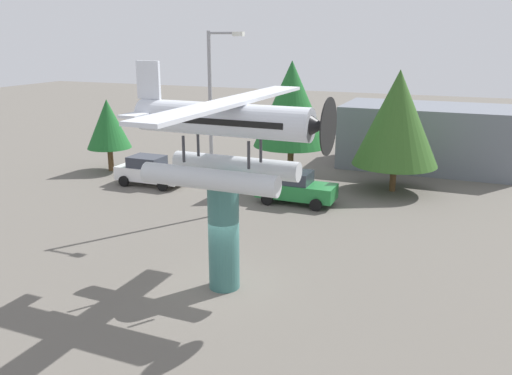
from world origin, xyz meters
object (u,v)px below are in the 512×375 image
floatplane_monument (225,134)px  storefront_building (427,137)px  streetlight_primary (214,114)px  tree_center_back (397,118)px  tree_east (292,104)px  car_mid_green (295,187)px  car_near_white (150,171)px  tree_west (108,124)px  display_pedestal (224,236)px

floatplane_monument → storefront_building: (4.75, 22.00, -3.50)m
streetlight_primary → tree_center_back: size_ratio=1.29×
floatplane_monument → tree_east: size_ratio=1.40×
floatplane_monument → tree_center_back: bearing=77.5°
streetlight_primary → storefront_building: bearing=60.2°
streetlight_primary → tree_center_back: (7.48, 8.08, -0.86)m
car_mid_green → floatplane_monument: bearing=-85.0°
car_near_white → storefront_building: bearing=36.9°
tree_west → tree_east: (12.47, 0.65, 1.82)m
display_pedestal → streetlight_primary: (-3.77, 6.90, 3.17)m
floatplane_monument → display_pedestal: bearing=180.0°
tree_east → storefront_building: bearing=51.0°
tree_west → tree_center_back: (18.24, 2.21, 1.12)m
car_near_white → storefront_building: (15.00, 11.27, 1.22)m
display_pedestal → tree_west: size_ratio=0.82×
display_pedestal → tree_east: tree_east is taller
car_mid_green → storefront_building: 12.83m
car_mid_green → storefront_building: (5.68, 11.44, 1.22)m
floatplane_monument → storefront_building: size_ratio=0.92×
car_near_white → car_mid_green: 9.31m
car_mid_green → tree_center_back: (4.51, 4.41, 3.40)m
tree_west → tree_east: tree_east is taller
display_pedestal → tree_center_back: 15.60m
streetlight_primary → tree_west: bearing=151.4°
car_mid_green → tree_east: bearing=113.9°
display_pedestal → tree_center_back: bearing=76.1°
tree_center_back → floatplane_monument: bearing=-103.4°
car_mid_green → tree_center_back: 7.17m
display_pedestal → car_mid_green: display_pedestal is taller
car_near_white → tree_east: size_ratio=0.57×
display_pedestal → car_near_white: bearing=133.3°
tree_west → tree_center_back: tree_center_back is taller
floatplane_monument → car_near_white: bearing=134.6°
display_pedestal → floatplane_monument: bearing=-0.9°
car_mid_green → streetlight_primary: 6.35m
car_mid_green → storefront_building: size_ratio=0.37×
car_near_white → storefront_building: storefront_building is taller
car_near_white → tree_east: (8.05, 2.68, 4.09)m
display_pedestal → streetlight_primary: bearing=118.7°
tree_east → floatplane_monument: bearing=-80.7°
floatplane_monument → car_mid_green: bearing=96.0°
car_near_white → streetlight_primary: (6.34, -3.83, 4.26)m
car_near_white → storefront_building: size_ratio=0.37×
storefront_building → tree_west: (-19.42, -9.24, 1.05)m
display_pedestal → tree_east: size_ratio=0.53×
streetlight_primary → tree_west: (-10.76, 5.86, -1.98)m
display_pedestal → tree_east: bearing=98.8°
display_pedestal → tree_west: tree_west is taller
floatplane_monument → tree_west: floatplane_monument is taller
tree_west → tree_east: bearing=3.0°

